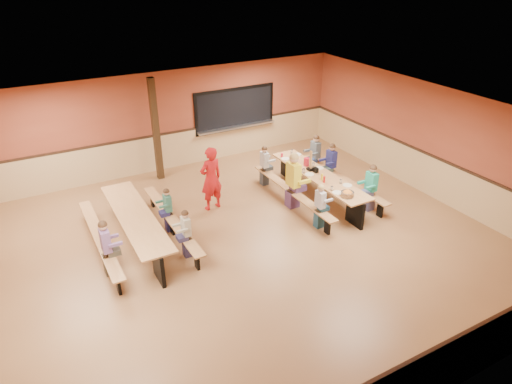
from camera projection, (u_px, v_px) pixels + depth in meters
ground at (231, 249)px, 10.33m from camera, size 12.00×12.00×0.00m
room_envelope at (231, 223)px, 10.01m from camera, size 12.04×10.04×3.02m
kitchen_pass_through at (235, 111)px, 14.61m from camera, size 2.78×0.28×1.38m
structural_post at (156, 130)px, 12.97m from camera, size 0.18×0.18×3.00m
cafeteria_table_main at (318, 181)px, 12.24m from camera, size 1.91×3.70×0.74m
cafeteria_table_second at (136, 224)px, 10.31m from camera, size 1.91×3.70×0.74m
seated_child_white_left at (320, 206)px, 10.93m from camera, size 0.33×0.27×1.13m
seated_adult_yellow at (293, 181)px, 11.78m from camera, size 0.50×0.41×1.49m
seated_child_grey_left at (264, 166)px, 13.01m from camera, size 0.35×0.28×1.16m
seated_child_teal_right at (371, 188)px, 11.67m from camera, size 0.39×0.32×1.25m
seated_child_navy_right at (331, 165)px, 12.98m from camera, size 0.38×0.31×1.24m
seated_child_char_right at (315, 156)px, 13.57m from camera, size 0.39×0.32×1.25m
seated_child_purple_sec at (107, 248)px, 9.27m from camera, size 0.39×0.32×1.24m
seated_child_green_sec at (168, 210)px, 10.80m from camera, size 0.32×0.26×1.11m
seated_child_tan_sec at (187, 234)px, 9.86m from camera, size 0.33×0.27×1.13m
standing_woman at (211, 179)px, 11.64m from camera, size 0.68×0.50×1.71m
punch_pitcher at (306, 162)px, 12.60m from camera, size 0.16×0.16×0.22m
chip_bowl at (347, 194)px, 10.99m from camera, size 0.32×0.32×0.15m
napkin_dispenser at (316, 170)px, 12.22m from camera, size 0.10×0.14×0.13m
condiment_mustard at (322, 177)px, 11.79m from camera, size 0.06×0.06×0.17m
condiment_ketchup at (324, 179)px, 11.66m from camera, size 0.06×0.06×0.17m
table_paddle at (310, 165)px, 12.31m from camera, size 0.16×0.16×0.56m
place_settings at (319, 172)px, 12.12m from camera, size 0.65×3.30×0.11m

